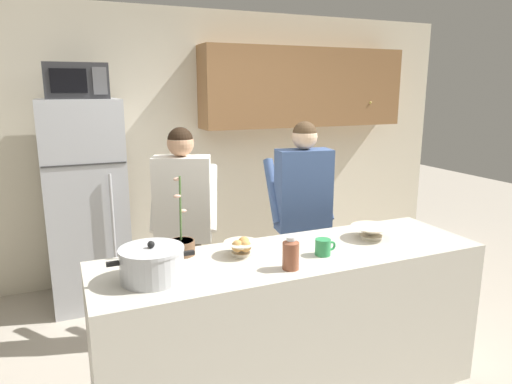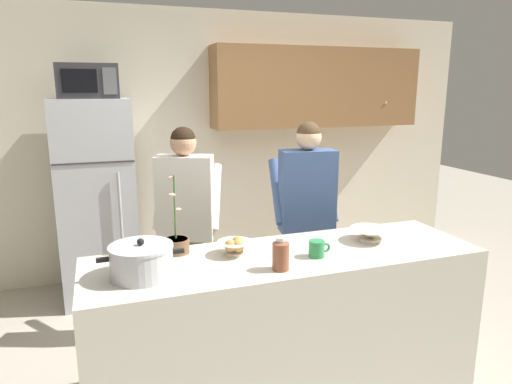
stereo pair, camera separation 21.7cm
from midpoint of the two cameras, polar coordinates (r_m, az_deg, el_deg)
name	(u,v)px [view 1 (the left image)]	position (r m, az deg, el deg)	size (l,w,h in m)	color
back_wall_unit	(216,130)	(4.74, -6.25, 7.62)	(6.00, 0.48, 2.60)	beige
kitchen_island	(292,325)	(2.89, 2.25, -16.21)	(2.30, 0.68, 0.92)	beige
refrigerator	(86,204)	(4.24, -21.69, -1.40)	(0.64, 0.68, 1.77)	#B7BABF
microwave	(76,81)	(4.10, -22.89, 12.56)	(0.48, 0.37, 0.28)	#2D2D30
person_near_pot	(183,211)	(3.38, -10.86, -2.37)	(0.58, 0.53, 1.59)	#726656
person_by_sink	(303,202)	(3.53, 4.07, -1.22)	(0.54, 0.47, 1.62)	black
cooking_pot	(152,264)	(2.39, -15.34, -8.60)	(0.43, 0.32, 0.20)	silver
coffee_mug	(323,247)	(2.66, 6.03, -6.83)	(0.13, 0.09, 0.10)	#2D8C4C
bread_bowl	(242,247)	(2.65, -4.16, -6.82)	(0.20, 0.20, 0.10)	beige
empty_bowl	(371,231)	(3.00, 12.08, -4.80)	(0.26, 0.26, 0.08)	beige
bottle_near_edge	(291,253)	(2.44, 1.78, -7.63)	(0.09, 0.09, 0.18)	brown
potted_orchid	(182,244)	(2.70, -11.49, -6.41)	(0.15, 0.15, 0.46)	brown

